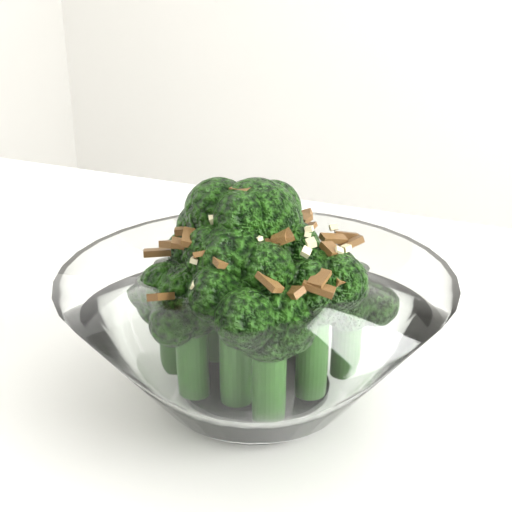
% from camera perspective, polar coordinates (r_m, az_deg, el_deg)
% --- Properties ---
extents(table, '(1.22, 0.82, 0.75)m').
position_cam_1_polar(table, '(0.58, -12.38, -12.91)').
color(table, white).
rests_on(table, ground).
extents(broccoli_dish, '(0.24, 0.24, 0.15)m').
position_cam_1_polar(broccoli_dish, '(0.45, -0.11, -5.17)').
color(broccoli_dish, white).
rests_on(broccoli_dish, table).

